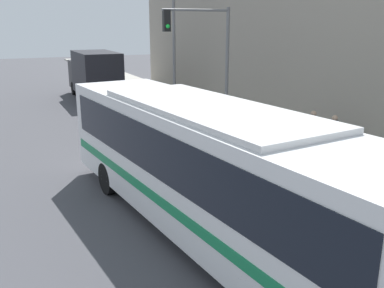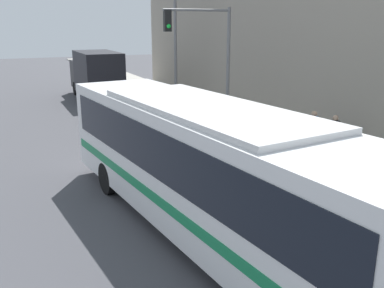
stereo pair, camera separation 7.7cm
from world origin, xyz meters
TOP-DOWN VIEW (x-y plane):
  - ground_plane at (0.00, 0.00)m, footprint 120.00×120.00m
  - sidewalk at (5.97, 20.00)m, footprint 2.94×70.00m
  - city_bus at (-0.40, 0.83)m, footprint 3.85×12.02m
  - delivery_truck at (1.41, 21.21)m, footprint 2.36×6.84m
  - fire_hydrant at (5.10, 5.64)m, footprint 0.27×0.36m
  - traffic_light_pole at (4.15, 10.01)m, footprint 3.28×0.35m
  - parking_meter at (5.10, 9.35)m, footprint 0.14×0.14m
  - street_lamp at (5.08, 16.72)m, footprint 2.28×0.28m
  - pedestrian_near_corner at (5.95, 4.63)m, footprint 0.34×0.34m
  - pedestrian_mid_block at (6.36, 3.96)m, footprint 0.34×0.34m

SIDE VIEW (x-z plane):
  - ground_plane at x=0.00m, z-range 0.00..0.00m
  - sidewalk at x=5.97m, z-range 0.00..0.13m
  - fire_hydrant at x=5.10m, z-range 0.13..0.85m
  - pedestrian_mid_block at x=6.36m, z-range 0.15..1.76m
  - pedestrian_near_corner at x=5.95m, z-range 0.15..1.83m
  - parking_meter at x=5.10m, z-range 0.36..1.63m
  - delivery_truck at x=1.41m, z-range 0.13..3.30m
  - city_bus at x=-0.40m, z-range 0.24..3.43m
  - traffic_light_pole at x=4.15m, z-range 1.15..6.66m
  - street_lamp at x=5.08m, z-range 0.79..8.52m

